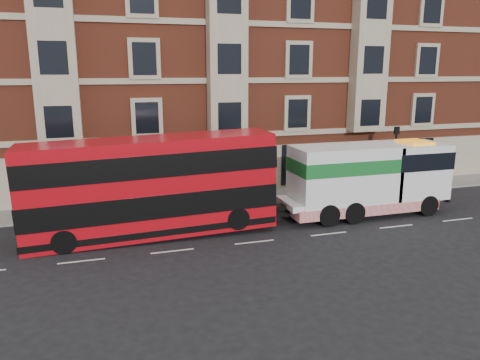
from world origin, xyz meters
The scene contains 8 objects.
ground centered at (0.00, 0.00, 0.00)m, with size 120.00×120.00×0.00m, color black.
sidewalk centered at (0.00, 7.50, 0.07)m, with size 90.00×3.00×0.15m, color slate.
victorian_terrace centered at (0.50, 15.00, 10.07)m, with size 45.00×12.00×20.40m.
lamp_post_west centered at (-6.00, 6.20, 2.68)m, with size 0.35×0.15×4.35m.
lamp_post_east centered at (12.00, 6.20, 2.68)m, with size 0.35×0.15×4.35m.
double_decker_bus centered at (-4.61, 2.40, 2.62)m, with size 12.21×2.80×4.95m.
tow_truck centered at (7.45, 2.40, 2.16)m, with size 9.78×2.89×4.08m.
pedestrian centered at (-10.64, 7.29, 1.01)m, with size 0.62×0.41×1.71m, color black.
Camera 1 is at (-6.90, -20.28, 8.17)m, focal length 35.00 mm.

